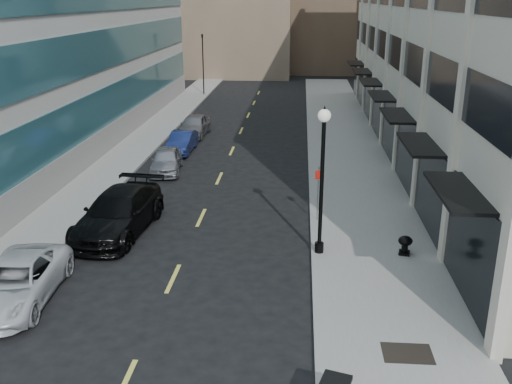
# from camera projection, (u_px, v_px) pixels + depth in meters

# --- Properties ---
(sidewalk_right) EXTENTS (5.00, 80.00, 0.15)m
(sidewalk_right) POSITION_uv_depth(u_px,v_px,m) (354.00, 180.00, 31.30)
(sidewalk_right) COLOR gray
(sidewalk_right) RESTS_ON ground
(sidewalk_left) EXTENTS (3.00, 80.00, 0.15)m
(sidewalk_left) POSITION_uv_depth(u_px,v_px,m) (106.00, 174.00, 32.33)
(sidewalk_left) COLOR gray
(sidewalk_left) RESTS_ON ground
(building_right) EXTENTS (15.30, 46.50, 18.25)m
(building_right) POSITION_uv_depth(u_px,v_px,m) (511.00, 8.00, 34.30)
(building_right) COLOR beige
(building_right) RESTS_ON ground
(grate_far) EXTENTS (1.40, 1.00, 0.01)m
(grate_far) POSITION_uv_depth(u_px,v_px,m) (407.00, 353.00, 15.99)
(grate_far) COLOR black
(grate_far) RESTS_ON sidewalk_right
(road_centerline) EXTENTS (0.15, 68.20, 0.01)m
(road_centerline) POSITION_uv_depth(u_px,v_px,m) (211.00, 196.00, 29.04)
(road_centerline) COLOR #D8CC4C
(road_centerline) RESTS_ON ground
(traffic_signal) EXTENTS (0.66, 0.66, 6.98)m
(traffic_signal) POSITION_uv_depth(u_px,v_px,m) (202.00, 38.00, 56.82)
(traffic_signal) COLOR black
(traffic_signal) RESTS_ON ground
(car_white_van) EXTENTS (2.73, 5.34, 1.45)m
(car_white_van) POSITION_uv_depth(u_px,v_px,m) (16.00, 282.00, 18.79)
(car_white_van) COLOR silver
(car_white_van) RESTS_ON ground
(car_black_pickup) EXTENTS (3.08, 6.38, 1.79)m
(car_black_pickup) POSITION_uv_depth(u_px,v_px,m) (119.00, 213.00, 24.31)
(car_black_pickup) COLOR black
(car_black_pickup) RESTS_ON ground
(car_silver_sedan) EXTENTS (2.16, 4.29, 1.40)m
(car_silver_sedan) POSITION_uv_depth(u_px,v_px,m) (166.00, 160.00, 32.82)
(car_silver_sedan) COLOR gray
(car_silver_sedan) RESTS_ON ground
(car_blue_sedan) EXTENTS (1.50, 4.09, 1.34)m
(car_blue_sedan) POSITION_uv_depth(u_px,v_px,m) (182.00, 142.00, 37.02)
(car_blue_sedan) COLOR navy
(car_blue_sedan) RESTS_ON ground
(car_grey_sedan) EXTENTS (2.01, 4.59, 1.54)m
(car_grey_sedan) POSITION_uv_depth(u_px,v_px,m) (195.00, 125.00, 41.36)
(car_grey_sedan) COLOR slate
(car_grey_sedan) RESTS_ON ground
(lamppost) EXTENTS (0.48, 0.48, 5.78)m
(lamppost) POSITION_uv_depth(u_px,v_px,m) (322.00, 169.00, 21.24)
(lamppost) COLOR black
(lamppost) RESTS_ON sidewalk_right
(sign_post) EXTENTS (0.29, 0.07, 2.46)m
(sign_post) POSITION_uv_depth(u_px,v_px,m) (318.00, 186.00, 25.07)
(sign_post) COLOR slate
(sign_post) RESTS_ON sidewalk_right
(urn_planter) EXTENTS (0.54, 0.54, 0.75)m
(urn_planter) POSITION_uv_depth(u_px,v_px,m) (405.00, 243.00, 22.00)
(urn_planter) COLOR black
(urn_planter) RESTS_ON sidewalk_right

